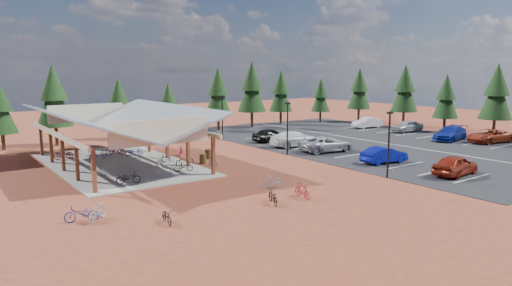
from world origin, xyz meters
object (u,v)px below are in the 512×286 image
lamp_post_2 (222,115)px  bike_12 (273,196)px  bike_7 (115,150)px  car_3 (295,139)px  car_0 (455,165)px  bike_8 (167,216)px  car_9 (367,123)px  bike_6 (134,151)px  lamp_post_0 (389,140)px  car_1 (384,155)px  bike_11 (302,191)px  lamp_post_1 (288,125)px  bike_16 (185,161)px  bike_10 (81,214)px  car_2 (327,144)px  bike_0 (128,178)px  car_6 (489,136)px  bike_1 (108,169)px  car_7 (450,133)px  bike_4 (184,167)px  car_4 (270,135)px  bike_9 (98,212)px  bike_15 (181,151)px  car_8 (407,126)px  trash_bin_0 (203,159)px  bike_2 (98,155)px  bike_3 (63,154)px  bike_pavilion (117,122)px  bike_13 (273,181)px  bike_5 (166,160)px

lamp_post_2 → bike_12: lamp_post_2 is taller
bike_7 → car_3: car_3 is taller
car_0 → bike_8: bearing=78.3°
car_3 → car_9: (18.92, 6.18, -0.06)m
lamp_post_2 → bike_6: lamp_post_2 is taller
lamp_post_0 → car_1: (4.34, 3.77, -2.21)m
bike_11 → car_1: (13.38, 4.12, 0.27)m
lamp_post_1 → bike_16: (-10.45, 1.37, -2.54)m
bike_10 → car_2: car_2 is taller
bike_0 → car_6: bearing=-80.4°
bike_7 → car_3: size_ratio=0.32×
lamp_post_2 → car_6: bearing=-40.3°
bike_1 → car_6: (40.57, -9.05, 0.26)m
bike_10 → car_7: bearing=116.1°
bike_4 → car_4: car_4 is taller
bike_9 → bike_7: bearing=-56.9°
bike_4 → car_1: size_ratio=0.35×
bike_16 → bike_12: bearing=1.5°
lamp_post_1 → bike_12: (-11.38, -12.24, -2.49)m
bike_1 → bike_10: bike_1 is taller
bike_15 → car_2: 14.61m
bike_12 → car_8: size_ratio=0.39×
car_0 → bike_15: bearing=29.1°
bike_10 → car_7: size_ratio=0.32×
lamp_post_2 → car_7: (21.51, -16.16, -2.12)m
trash_bin_0 → car_8: car_8 is taller
bike_2 → bike_3: bearing=55.9°
bike_10 → car_7: 43.71m
bike_6 → car_1: (16.80, -16.21, 0.20)m
car_6 → car_3: bearing=-108.7°
bike_9 → car_1: car_1 is taller
lamp_post_2 → car_8: lamp_post_2 is taller
lamp_post_1 → bike_9: bearing=-156.9°
bike_16 → car_3: size_ratio=0.29×
bike_pavilion → car_1: bearing=-34.4°
bike_13 → car_6: car_6 is taller
bike_5 → bike_8: bearing=150.7°
lamp_post_2 → car_1: lamp_post_2 is taller
bike_2 → bike_5: bike_5 is taller
bike_3 → bike_13: (9.46, -19.12, -0.11)m
lamp_post_1 → bike_2: size_ratio=3.24×
bike_pavilion → car_7: size_ratio=3.43×
car_3 → car_8: bearing=-78.8°
bike_5 → bike_10: size_ratio=0.92×
bike_16 → car_4: size_ratio=0.37×
bike_1 → bike_7: 8.72m
lamp_post_0 → car_7: bearing=20.0°
trash_bin_0 → bike_8: size_ratio=0.57×
car_0 → car_3: 17.82m
bike_7 → car_4: (17.57, -1.79, 0.16)m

